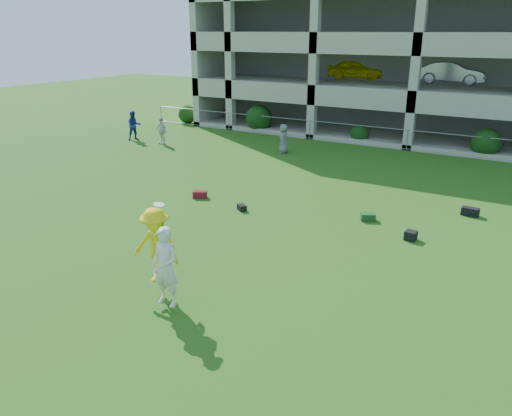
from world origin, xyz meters
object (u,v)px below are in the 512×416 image
Objects in this scene: crate_d at (411,235)px; frisbee_contest at (159,251)px; bystander_c at (284,139)px; bystander_a at (134,126)px; bystander_b at (161,131)px; parking_garage at (450,36)px.

crate_d is 0.15× the size of frisbee_contest.
bystander_c reaches higher than crate_d.
frisbee_contest is (14.25, -13.99, 0.42)m from bystander_a.
bystander_a is at bearing -170.44° from bystander_b.
crate_d is at bearing -11.38° from bystander_b.
bystander_c is 16.32m from frisbee_contest.
bystander_a is at bearing -96.08° from bystander_c.
bystander_a is 21.54m from parking_garage.
bystander_c is at bearing 106.89° from frisbee_contest.
parking_garage is (0.94, 28.38, 4.72)m from frisbee_contest.
frisbee_contest is at bearing -37.74° from bystander_b.
crate_d is (9.20, -8.64, -0.65)m from bystander_c.
parking_garage is at bearing 88.10° from frisbee_contest.
crate_d is 22.47m from parking_garage.
crate_d is 0.01× the size of parking_garage.
bystander_a is 0.75× the size of frisbee_contest.
bystander_a is 1.11× the size of bystander_c.
parking_garage reaches higher than bystander_a.
bystander_b is 20.09m from parking_garage.
frisbee_contest is (-4.46, -6.97, 1.15)m from crate_d.
frisbee_contest is at bearing -122.62° from crate_d.
bystander_b is at bearing 157.12° from crate_d.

